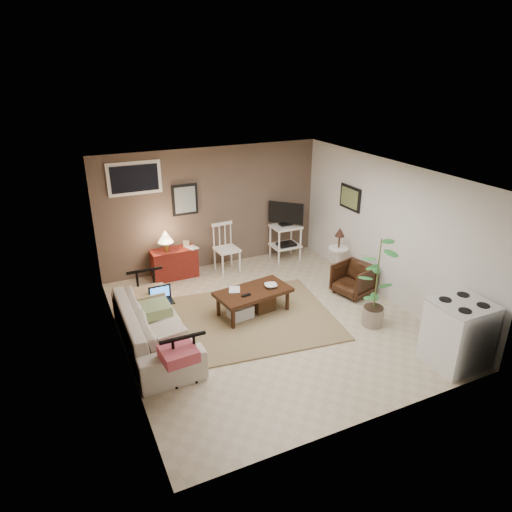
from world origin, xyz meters
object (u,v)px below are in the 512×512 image
coffee_table (253,300)px  red_console (174,261)px  potted_plant (377,280)px  stove (458,333)px  side_table (339,247)px  sofa (154,319)px  armchair (353,278)px  tv_stand (286,230)px  spindle_chair (226,249)px

coffee_table → red_console: red_console is taller
potted_plant → stove: (0.37, -1.29, -0.32)m
side_table → red_console: bearing=155.5°
coffee_table → sofa: 1.70m
red_console → side_table: side_table is taller
coffee_table → red_console: size_ratio=1.30×
armchair → potted_plant: potted_plant is taller
sofa → tv_stand: bearing=-57.9°
coffee_table → spindle_chair: bearing=82.0°
spindle_chair → side_table: side_table is taller
stove → side_table: bearing=87.5°
spindle_chair → armchair: size_ratio=1.55×
red_console → sofa: bearing=-112.4°
sofa → potted_plant: 3.39m
tv_stand → side_table: size_ratio=1.23×
side_table → sofa: bearing=-167.4°
spindle_chair → red_console: bearing=173.1°
coffee_table → side_table: bearing=16.6°
spindle_chair → coffee_table: bearing=-98.0°
armchair → tv_stand: bearing=174.2°
spindle_chair → stove: (1.70, -4.20, 0.02)m
armchair → coffee_table: bearing=-108.5°
spindle_chair → tv_stand: tv_stand is taller
armchair → sofa: bearing=-103.8°
coffee_table → spindle_chair: (0.25, 1.81, 0.19)m
red_console → stove: bearing=-57.6°
potted_plant → side_table: bearing=73.8°
red_console → stove: red_console is taller
coffee_table → side_table: side_table is taller
side_table → tv_stand: bearing=112.0°
spindle_chair → armchair: spindle_chair is taller
red_console → armchair: size_ratio=1.60×
spindle_chair → potted_plant: size_ratio=0.64×
sofa → red_console: size_ratio=2.24×
spindle_chair → potted_plant: bearing=-65.4°
potted_plant → armchair: bearing=71.0°
sofa → stove: (3.63, -2.18, 0.04)m
red_console → armchair: 3.39m
coffee_table → stove: (1.96, -2.39, 0.22)m
coffee_table → sofa: size_ratio=0.58×
side_table → coffee_table: bearing=-163.4°
sofa → stove: 4.23m
spindle_chair → tv_stand: bearing=1.2°
coffee_table → stove: 3.10m
tv_stand → spindle_chair: bearing=-178.8°
stove → armchair: bearing=90.6°
coffee_table → armchair: size_ratio=2.08×
side_table → potted_plant: size_ratio=0.67×
potted_plant → coffee_table: bearing=145.1°
coffee_table → sofa: bearing=-172.7°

